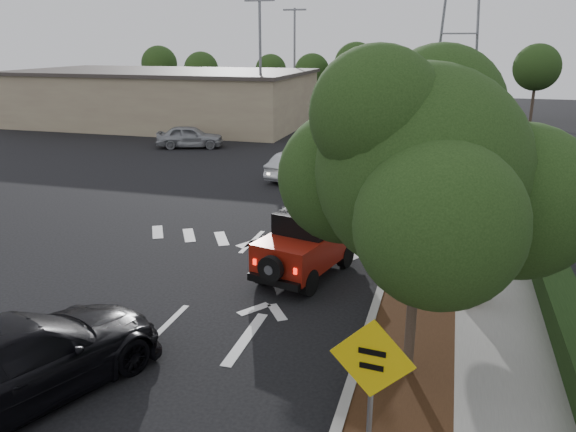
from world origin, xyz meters
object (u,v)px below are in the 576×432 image
at_px(black_suv_oncoming, 19,360).
at_px(silver_suv_ahead, 336,181).
at_px(speed_hump_sign, 371,379).
at_px(red_jeep, 309,242).

bearing_deg(black_suv_oncoming, silver_suv_ahead, -78.30).
height_order(silver_suv_ahead, black_suv_oncoming, black_suv_oncoming).
relative_size(silver_suv_ahead, black_suv_oncoming, 0.91).
bearing_deg(black_suv_oncoming, speed_hump_sign, -161.23).
distance_m(black_suv_oncoming, speed_hump_sign, 6.54).
distance_m(red_jeep, speed_hump_sign, 8.09).
bearing_deg(red_jeep, silver_suv_ahead, 110.73).
relative_size(red_jeep, speed_hump_sign, 1.46).
height_order(silver_suv_ahead, speed_hump_sign, speed_hump_sign).
bearing_deg(silver_suv_ahead, speed_hump_sign, -92.20).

